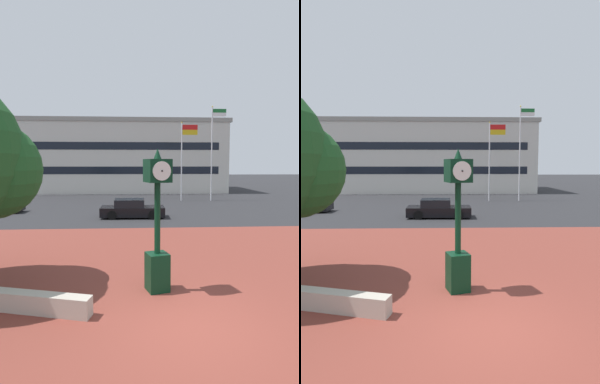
{
  "view_description": "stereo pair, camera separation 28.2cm",
  "coord_description": "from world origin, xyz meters",
  "views": [
    {
      "loc": [
        -1.42,
        -7.03,
        3.74
      ],
      "look_at": [
        -0.81,
        2.59,
        2.89
      ],
      "focal_mm": 30.31,
      "sensor_mm": 36.0,
      "label": 1
    },
    {
      "loc": [
        -1.14,
        -7.04,
        3.74
      ],
      "look_at": [
        -0.81,
        2.59,
        2.89
      ],
      "focal_mm": 30.31,
      "sensor_mm": 36.0,
      "label": 2
    }
  ],
  "objects": [
    {
      "name": "plaza_brick_paving",
      "position": [
        0.0,
        3.74,
        0.0
      ],
      "size": [
        44.0,
        15.47,
        0.01
      ],
      "primitive_type": "cube",
      "color": "brown",
      "rests_on": "ground"
    },
    {
      "name": "flagpole_secondary",
      "position": [
        6.9,
        24.9,
        5.3
      ],
      "size": [
        1.46,
        0.14,
        9.36
      ],
      "color": "silver",
      "rests_on": "ground"
    },
    {
      "name": "ground_plane",
      "position": [
        0.0,
        0.0,
        0.0
      ],
      "size": [
        200.0,
        200.0,
        0.0
      ],
      "primitive_type": "plane",
      "color": "#262628"
    },
    {
      "name": "planter_wall",
      "position": [
        -3.92,
        1.02,
        0.25
      ],
      "size": [
        3.19,
        1.23,
        0.5
      ],
      "primitive_type": "cube",
      "rotation": [
        0.0,
        0.0,
        -0.27
      ],
      "color": "#ADA393",
      "rests_on": "ground"
    },
    {
      "name": "street_clock",
      "position": [
        -0.61,
        2.21,
        1.91
      ],
      "size": [
        0.82,
        0.84,
        4.16
      ],
      "rotation": [
        0.0,
        0.0,
        0.27
      ],
      "color": "black",
      "rests_on": "ground"
    },
    {
      "name": "civic_building",
      "position": [
        -2.45,
        38.01,
        4.62
      ],
      "size": [
        27.06,
        12.32,
        9.22
      ],
      "color": "beige",
      "rests_on": "ground"
    },
    {
      "name": "flagpole_primary",
      "position": [
        3.98,
        24.9,
        4.68
      ],
      "size": [
        1.64,
        0.14,
        7.81
      ],
      "color": "silver",
      "rests_on": "ground"
    },
    {
      "name": "car_street_near",
      "position": [
        -1.24,
        15.2,
        0.57
      ],
      "size": [
        4.42,
        2.05,
        1.28
      ],
      "rotation": [
        0.0,
        0.0,
        4.69
      ],
      "color": "black",
      "rests_on": "ground"
    }
  ]
}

